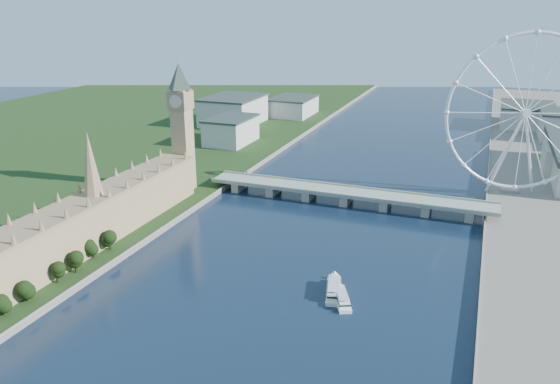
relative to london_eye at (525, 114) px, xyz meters
The scene contains 7 objects.
parliament_range 313.29m from the london_eye, 143.26° to the right, with size 24.00×200.00×70.00m.
big_ben 259.68m from the london_eye, 162.73° to the right, with size 20.02×20.02×110.00m.
westminster_bridge 145.38m from the london_eye, 155.34° to the right, with size 220.00×22.00×9.50m.
london_eye is the anchor object (origin of this frame).
city_skyline 226.06m from the london_eye, 111.50° to the left, with size 505.00×280.00×32.00m.
tour_boat_near 227.13m from the london_eye, 113.27° to the right, with size 6.75×26.60×5.85m, color white, non-canonical shape.
tour_boat_far 223.76m from the london_eye, 115.52° to the right, with size 7.77×30.36×6.71m, color silver, non-canonical shape.
Camera 1 is at (92.25, -85.63, 145.31)m, focal length 35.00 mm.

